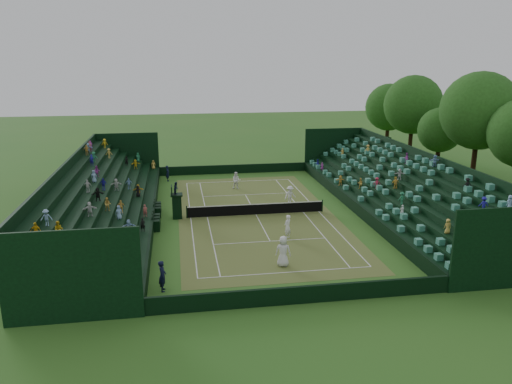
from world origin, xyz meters
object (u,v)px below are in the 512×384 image
Objects in this scene: tennis_net at (256,209)px; umpire_chair at (177,203)px; player_near_west at (283,251)px; player_far_west at (236,180)px; player_near_east at (288,227)px; player_far_east at (290,195)px.

umpire_chair is (-6.58, 0.16, 0.79)m from tennis_net.
player_near_west reaches higher than player_far_west.
tennis_net is 6.63m from umpire_chair.
tennis_net is 6.47× the size of player_near_east.
umpire_chair is at bearing 175.12° from player_far_east.
player_near_west is 1.17× the size of player_far_east.
umpire_chair is 10.04m from player_near_east.
player_near_east is (1.39, 4.89, -0.10)m from player_near_west.
player_near_west is at bearing -90.11° from tennis_net.
player_near_west is at bearing -76.77° from player_far_west.
tennis_net is at bearing -119.14° from player_near_east.
tennis_net is 5.82× the size of player_near_west.
player_far_east is (10.13, 2.46, -0.46)m from umpire_chair.
umpire_chair reaches higher than tennis_net.
player_far_west is at bearing 93.74° from tennis_net.
player_near_east is at bearing -37.57° from umpire_chair.
player_near_east is 8.85m from player_far_east.
player_near_west reaches higher than player_near_east.
umpire_chair is at bearing -79.65° from player_near_east.
player_far_west is 7.44m from player_far_east.
umpire_chair is at bearing -113.16° from player_far_west.
player_far_east is at bearing 36.42° from tennis_net.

